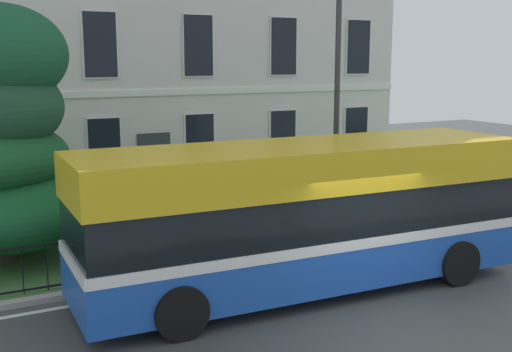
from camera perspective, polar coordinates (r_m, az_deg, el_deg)
The scene contains 7 objects.
ground_plane at distance 13.00m, azimuth 9.15°, elevation -11.01°, with size 60.00×56.00×0.18m.
georgian_townhouse at distance 25.62m, azimuth -13.01°, elevation 13.47°, with size 19.70×10.03×12.04m.
iron_verge_railing at distance 14.95m, azimuth -0.24°, elevation -5.42°, with size 13.95×0.04×0.97m.
evergreen_tree at distance 15.64m, azimuth -21.65°, elevation 2.19°, with size 4.49×4.48×5.79m.
single_decker_bus at distance 13.04m, azimuth 4.35°, elevation -3.41°, with size 9.43×2.89×3.02m.
street_lamp_post at distance 16.22m, azimuth 7.27°, elevation 9.51°, with size 0.36×0.24×7.68m.
litter_bin at distance 15.21m, azimuth -2.25°, elevation -4.78°, with size 0.46×0.46×1.19m.
Camera 1 is at (-7.34, -8.37, 4.72)m, focal length 44.95 mm.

